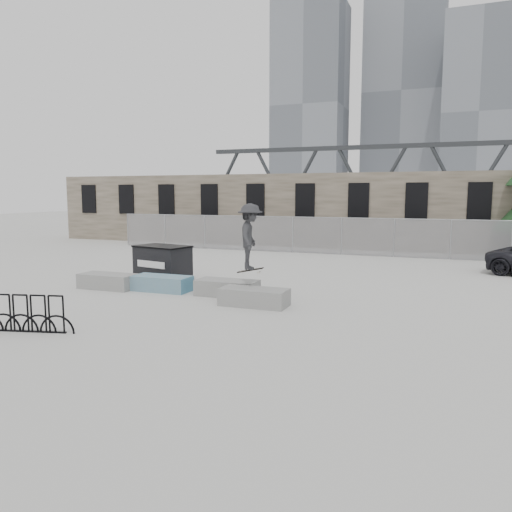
{
  "coord_description": "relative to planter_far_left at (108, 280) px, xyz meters",
  "views": [
    {
      "loc": [
        8.13,
        -14.19,
        3.29
      ],
      "look_at": [
        2.4,
        0.61,
        1.3
      ],
      "focal_mm": 35.0,
      "sensor_mm": 36.0,
      "label": 1
    }
  ],
  "objects": [
    {
      "name": "planter_offset",
      "position": [
        5.75,
        -0.67,
        0.0
      ],
      "size": [
        2.0,
        0.9,
        0.51
      ],
      "color": "gray",
      "rests_on": "ground"
    },
    {
      "name": "chainlink_fence",
      "position": [
        2.88,
        12.57,
        0.76
      ],
      "size": [
        22.06,
        0.06,
        2.02
      ],
      "color": "gray",
      "rests_on": "ground"
    },
    {
      "name": "planter_center_right",
      "position": [
        4.41,
        0.35,
        0.0
      ],
      "size": [
        2.0,
        0.9,
        0.51
      ],
      "color": "gray",
      "rests_on": "ground"
    },
    {
      "name": "dumpster",
      "position": [
        0.95,
        2.06,
        0.4
      ],
      "size": [
        2.26,
        1.66,
        1.34
      ],
      "rotation": [
        0.0,
        0.0,
        -0.22
      ],
      "color": "black",
      "rests_on": "ground"
    },
    {
      "name": "skyline_towers",
      "position": [
        1.87,
        93.89,
        20.51
      ],
      "size": [
        58.0,
        28.0,
        48.0
      ],
      "color": "slate",
      "rests_on": "ground"
    },
    {
      "name": "planter_center_left",
      "position": [
        1.98,
        0.31,
        0.0
      ],
      "size": [
        2.0,
        0.9,
        0.51
      ],
      "color": "teal",
      "rests_on": "ground"
    },
    {
      "name": "ground",
      "position": [
        2.88,
        0.07,
        -0.28
      ],
      "size": [
        120.0,
        120.0,
        0.0
      ],
      "primitive_type": "plane",
      "color": "#BABAB5",
      "rests_on": "ground"
    },
    {
      "name": "planter_far_left",
      "position": [
        0.0,
        0.0,
        0.0
      ],
      "size": [
        2.0,
        0.9,
        0.51
      ],
      "color": "gray",
      "rests_on": "ground"
    },
    {
      "name": "bike_rack",
      "position": [
        1.35,
        -5.36,
        0.16
      ],
      "size": [
        3.06,
        0.82,
        0.9
      ],
      "rotation": [
        0.0,
        0.0,
        0.25
      ],
      "color": "black",
      "rests_on": "ground"
    },
    {
      "name": "truss_bridge",
      "position": [
        12.88,
        55.07,
        3.85
      ],
      "size": [
        70.0,
        3.0,
        9.8
      ],
      "color": "#2D3033",
      "rests_on": "ground"
    },
    {
      "name": "stone_wall",
      "position": [
        2.88,
        16.31,
        1.98
      ],
      "size": [
        36.0,
        2.58,
        4.5
      ],
      "color": "#645949",
      "rests_on": "ground"
    },
    {
      "name": "skateboarder",
      "position": [
        5.48,
        -0.31,
        1.73
      ],
      "size": [
        1.05,
        1.43,
        2.1
      ],
      "rotation": [
        0.0,
        0.0,
        1.85
      ],
      "color": "#2D2D30",
      "rests_on": "ground"
    }
  ]
}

